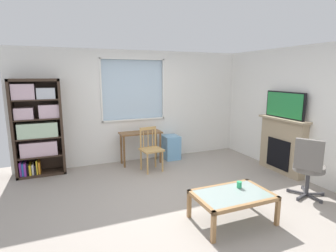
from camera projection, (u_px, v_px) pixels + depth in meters
name	position (u px, v px, depth m)	size (l,w,h in m)	color
ground	(174.00, 197.00, 4.38)	(6.19, 5.40, 0.02)	#9E9389
wall_back_with_window	(136.00, 109.00, 6.15)	(5.19, 0.15, 2.51)	white
wall_right	(300.00, 113.00, 5.15)	(0.12, 4.60, 2.51)	white
bookshelf	(37.00, 126.00, 5.20)	(0.90, 0.38, 1.90)	#38281E
desk_under_window	(141.00, 138.00, 5.95)	(0.93, 0.38, 0.72)	brown
wooden_chair	(151.00, 149.00, 5.53)	(0.47, 0.45, 0.90)	tan
plastic_drawer_unit	(171.00, 147.00, 6.34)	(0.35, 0.40, 0.56)	#72ADDB
fireplace	(282.00, 145.00, 5.41)	(0.26, 1.14, 1.12)	tan
tv	(285.00, 105.00, 5.25)	(0.06, 0.93, 0.52)	black
office_chair	(309.00, 165.00, 4.25)	(0.61, 0.57, 1.00)	slate
coffee_table	(233.00, 197.00, 3.59)	(1.03, 0.68, 0.40)	#8C9E99
sippy_cup	(239.00, 185.00, 3.76)	(0.07, 0.07, 0.09)	#33B770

